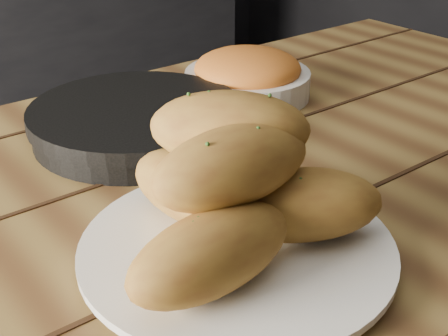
{
  "coord_description": "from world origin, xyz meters",
  "views": [
    {
      "loc": [
        -0.43,
        -0.84,
        1.1
      ],
      "look_at": [
        -0.11,
        -0.44,
        0.84
      ],
      "focal_mm": 50.0,
      "sensor_mm": 36.0,
      "label": 1
    }
  ],
  "objects_px": {
    "plate": "(237,250)",
    "bread_rolls": "(234,188)",
    "table": "(232,261)",
    "bowl": "(247,76)",
    "skillet": "(138,121)"
  },
  "relations": [
    {
      "from": "plate",
      "to": "bowl",
      "type": "distance_m",
      "value": 0.44
    },
    {
      "from": "plate",
      "to": "bread_rolls",
      "type": "xyz_separation_m",
      "value": [
        -0.0,
        0.0,
        0.07
      ]
    },
    {
      "from": "table",
      "to": "bread_rolls",
      "type": "xyz_separation_m",
      "value": [
        -0.09,
        -0.11,
        0.18
      ]
    },
    {
      "from": "table",
      "to": "skillet",
      "type": "xyz_separation_m",
      "value": [
        -0.01,
        0.19,
        0.13
      ]
    },
    {
      "from": "skillet",
      "to": "bowl",
      "type": "xyz_separation_m",
      "value": [
        0.21,
        0.03,
        0.01
      ]
    },
    {
      "from": "skillet",
      "to": "bowl",
      "type": "bearing_deg",
      "value": 7.07
    },
    {
      "from": "skillet",
      "to": "bowl",
      "type": "distance_m",
      "value": 0.22
    },
    {
      "from": "table",
      "to": "bread_rolls",
      "type": "distance_m",
      "value": 0.23
    },
    {
      "from": "bread_rolls",
      "to": "bowl",
      "type": "relative_size",
      "value": 1.44
    },
    {
      "from": "plate",
      "to": "skillet",
      "type": "relative_size",
      "value": 0.72
    },
    {
      "from": "plate",
      "to": "bowl",
      "type": "relative_size",
      "value": 1.54
    },
    {
      "from": "bowl",
      "to": "plate",
      "type": "bearing_deg",
      "value": -131.41
    },
    {
      "from": "table",
      "to": "skillet",
      "type": "distance_m",
      "value": 0.23
    },
    {
      "from": "table",
      "to": "bowl",
      "type": "relative_size",
      "value": 7.53
    },
    {
      "from": "table",
      "to": "bread_rolls",
      "type": "relative_size",
      "value": 5.22
    }
  ]
}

